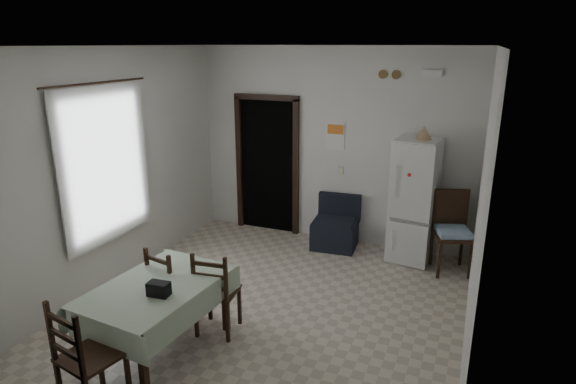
# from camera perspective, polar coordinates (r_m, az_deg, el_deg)

# --- Properties ---
(ground) EXTENTS (4.50, 4.50, 0.00)m
(ground) POSITION_cam_1_polar(r_m,az_deg,el_deg) (5.74, -1.92, -13.40)
(ground) COLOR #BEB09B
(ground) RESTS_ON ground
(ceiling) EXTENTS (4.20, 4.50, 0.02)m
(ceiling) POSITION_cam_1_polar(r_m,az_deg,el_deg) (4.94, -2.27, 16.93)
(ceiling) COLOR white
(ceiling) RESTS_ON ground
(wall_back) EXTENTS (4.20, 0.02, 2.90)m
(wall_back) POSITION_cam_1_polar(r_m,az_deg,el_deg) (7.21, 5.24, 5.34)
(wall_back) COLOR silver
(wall_back) RESTS_ON ground
(wall_front) EXTENTS (4.20, 0.02, 2.90)m
(wall_front) POSITION_cam_1_polar(r_m,az_deg,el_deg) (3.37, -18.06, -9.62)
(wall_front) COLOR silver
(wall_front) RESTS_ON ground
(wall_left) EXTENTS (0.02, 4.50, 2.90)m
(wall_left) POSITION_cam_1_polar(r_m,az_deg,el_deg) (6.29, -19.87, 2.62)
(wall_left) COLOR silver
(wall_left) RESTS_ON ground
(wall_right) EXTENTS (0.02, 4.50, 2.90)m
(wall_right) POSITION_cam_1_polar(r_m,az_deg,el_deg) (4.74, 21.79, -2.16)
(wall_right) COLOR silver
(wall_right) RESTS_ON ground
(doorway) EXTENTS (1.06, 0.52, 2.22)m
(doorway) POSITION_cam_1_polar(r_m,az_deg,el_deg) (7.84, -1.77, 3.45)
(doorway) COLOR black
(doorway) RESTS_ON ground
(window_recess) EXTENTS (0.10, 1.20, 1.60)m
(window_recess) POSITION_cam_1_polar(r_m,az_deg,el_deg) (6.15, -21.53, 3.10)
(window_recess) COLOR silver
(window_recess) RESTS_ON ground
(curtain) EXTENTS (0.02, 1.45, 1.85)m
(curtain) POSITION_cam_1_polar(r_m,az_deg,el_deg) (6.08, -20.77, 3.02)
(curtain) COLOR silver
(curtain) RESTS_ON ground
(curtain_rod) EXTENTS (0.02, 1.60, 0.02)m
(curtain_rod) POSITION_cam_1_polar(r_m,az_deg,el_deg) (5.93, -21.69, 11.94)
(curtain_rod) COLOR black
(curtain_rod) RESTS_ON ground
(calendar) EXTENTS (0.28, 0.02, 0.40)m
(calendar) POSITION_cam_1_polar(r_m,az_deg,el_deg) (7.15, 5.64, 6.63)
(calendar) COLOR white
(calendar) RESTS_ON ground
(calendar_image) EXTENTS (0.24, 0.01, 0.14)m
(calendar_image) POSITION_cam_1_polar(r_m,az_deg,el_deg) (7.13, 5.65, 7.41)
(calendar_image) COLOR orange
(calendar_image) RESTS_ON ground
(light_switch) EXTENTS (0.08, 0.02, 0.12)m
(light_switch) POSITION_cam_1_polar(r_m,az_deg,el_deg) (7.24, 6.28, 2.51)
(light_switch) COLOR beige
(light_switch) RESTS_ON ground
(vent_left) EXTENTS (0.12, 0.03, 0.12)m
(vent_left) POSITION_cam_1_polar(r_m,az_deg,el_deg) (6.88, 11.19, 13.54)
(vent_left) COLOR brown
(vent_left) RESTS_ON ground
(vent_right) EXTENTS (0.12, 0.03, 0.12)m
(vent_right) POSITION_cam_1_polar(r_m,az_deg,el_deg) (6.85, 12.71, 13.43)
(vent_right) COLOR brown
(vent_right) RESTS_ON ground
(emergency_light) EXTENTS (0.25, 0.07, 0.09)m
(emergency_light) POSITION_cam_1_polar(r_m,az_deg,el_deg) (6.76, 16.72, 13.35)
(emergency_light) COLOR white
(emergency_light) RESTS_ON ground
(fridge) EXTENTS (0.62, 0.62, 1.72)m
(fridge) POSITION_cam_1_polar(r_m,az_deg,el_deg) (6.80, 14.68, -1.03)
(fridge) COLOR silver
(fridge) RESTS_ON ground
(tan_cone) EXTENTS (0.24, 0.24, 0.18)m
(tan_cone) POSITION_cam_1_polar(r_m,az_deg,el_deg) (6.56, 15.80, 6.79)
(tan_cone) COLOR tan
(tan_cone) RESTS_ON fridge
(navy_seat) EXTENTS (0.68, 0.66, 0.77)m
(navy_seat) POSITION_cam_1_polar(r_m,az_deg,el_deg) (7.16, 5.59, -3.64)
(navy_seat) COLOR black
(navy_seat) RESTS_ON ground
(corner_chair) EXTENTS (0.60, 0.60, 1.08)m
(corner_chair) POSITION_cam_1_polar(r_m,az_deg,el_deg) (6.67, 18.94, -4.69)
(corner_chair) COLOR black
(corner_chair) RESTS_ON ground
(dining_table) EXTENTS (1.05, 1.48, 0.73)m
(dining_table) POSITION_cam_1_polar(r_m,az_deg,el_deg) (5.00, -15.02, -14.26)
(dining_table) COLOR #ACBFA4
(dining_table) RESTS_ON ground
(black_bag) EXTENTS (0.21, 0.14, 0.13)m
(black_bag) POSITION_cam_1_polar(r_m,az_deg,el_deg) (4.60, -15.08, -11.04)
(black_bag) COLOR black
(black_bag) RESTS_ON dining_table
(dining_chair_far_left) EXTENTS (0.46, 0.46, 0.92)m
(dining_chair_far_left) POSITION_cam_1_polar(r_m,az_deg,el_deg) (5.35, -13.55, -10.75)
(dining_chair_far_left) COLOR black
(dining_chair_far_left) RESTS_ON ground
(dining_chair_far_right) EXTENTS (0.45, 0.45, 0.94)m
(dining_chair_far_right) POSITION_cam_1_polar(r_m,az_deg,el_deg) (5.15, -8.38, -11.45)
(dining_chair_far_right) COLOR black
(dining_chair_far_right) RESTS_ON ground
(dining_chair_near_head) EXTENTS (0.52, 0.52, 1.03)m
(dining_chair_near_head) POSITION_cam_1_polar(r_m,az_deg,el_deg) (4.40, -22.37, -17.41)
(dining_chair_near_head) COLOR black
(dining_chair_near_head) RESTS_ON ground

